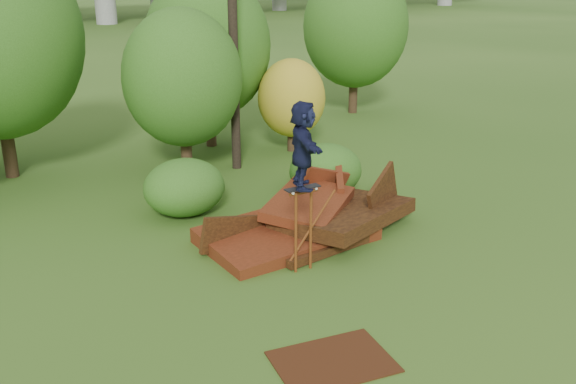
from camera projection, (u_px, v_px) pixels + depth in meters
ground at (378, 285)px, 12.95m from camera, size 240.00×240.00×0.00m
scrap_pile at (311, 221)px, 15.24m from camera, size 5.55×3.36×1.79m
grind_rail at (303, 225)px, 13.26m from camera, size 0.67×0.14×1.79m
skateboard at (303, 188)px, 12.97m from camera, size 0.79×0.29×0.08m
skater at (303, 145)px, 12.66m from camera, size 1.26×1.69×1.78m
flat_plate at (333, 362)px, 10.45m from camera, size 2.16×1.77×0.03m
tree_2 at (182, 78)px, 18.85m from camera, size 3.54×3.54×4.99m
tree_3 at (208, 46)px, 21.70m from camera, size 4.30×4.30×5.97m
tree_4 at (292, 98)px, 21.64m from camera, size 2.30×2.30×3.17m
tree_5 at (355, 27)px, 26.70m from camera, size 4.39×4.39×6.17m
shrub_left at (184, 187)px, 16.40m from camera, size 2.11×1.95×1.46m
shrub_right at (326, 170)px, 17.74m from camera, size 2.08×1.90×1.47m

